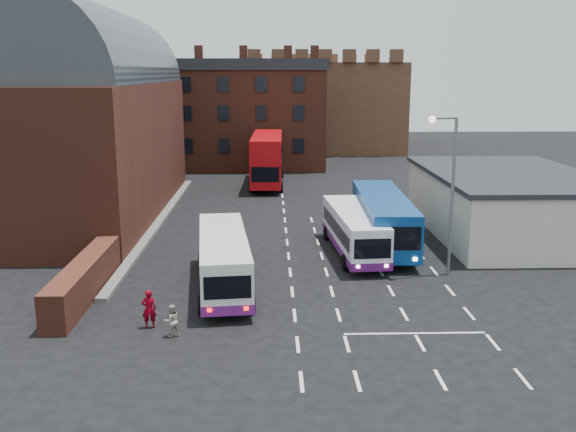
{
  "coord_description": "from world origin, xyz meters",
  "views": [
    {
      "loc": [
        -1.07,
        -28.19,
        10.81
      ],
      "look_at": [
        0.0,
        10.0,
        2.2
      ],
      "focal_mm": 40.0,
      "sensor_mm": 36.0,
      "label": 1
    }
  ],
  "objects_px": {
    "bus_red_double": "(267,159)",
    "pedestrian_beige": "(172,321)",
    "street_lamp": "(448,181)",
    "pedestrian_red": "(149,309)",
    "bus_blue": "(383,217)",
    "bus_white_outbound": "(223,257)",
    "bus_white_inbound": "(354,229)"
  },
  "relations": [
    {
      "from": "bus_red_double",
      "to": "pedestrian_red",
      "type": "distance_m",
      "value": 36.04
    },
    {
      "from": "bus_white_outbound",
      "to": "bus_white_inbound",
      "type": "bearing_deg",
      "value": 33.13
    },
    {
      "from": "bus_white_outbound",
      "to": "bus_red_double",
      "type": "height_order",
      "value": "bus_red_double"
    },
    {
      "from": "bus_red_double",
      "to": "street_lamp",
      "type": "relative_size",
      "value": 1.43
    },
    {
      "from": "bus_blue",
      "to": "street_lamp",
      "type": "bearing_deg",
      "value": 112.82
    },
    {
      "from": "bus_red_double",
      "to": "street_lamp",
      "type": "bearing_deg",
      "value": 110.11
    },
    {
      "from": "bus_blue",
      "to": "bus_white_inbound",
      "type": "bearing_deg",
      "value": 42.2
    },
    {
      "from": "bus_white_outbound",
      "to": "bus_white_inbound",
      "type": "height_order",
      "value": "bus_white_outbound"
    },
    {
      "from": "bus_white_outbound",
      "to": "bus_blue",
      "type": "distance_m",
      "value": 12.26
    },
    {
      "from": "bus_blue",
      "to": "pedestrian_beige",
      "type": "bearing_deg",
      "value": 52.83
    },
    {
      "from": "pedestrian_red",
      "to": "pedestrian_beige",
      "type": "distance_m",
      "value": 1.48
    },
    {
      "from": "bus_white_outbound",
      "to": "bus_red_double",
      "type": "bearing_deg",
      "value": 80.04
    },
    {
      "from": "bus_white_outbound",
      "to": "bus_white_inbound",
      "type": "xyz_separation_m",
      "value": [
        7.42,
        6.03,
        -0.05
      ]
    },
    {
      "from": "pedestrian_red",
      "to": "bus_white_inbound",
      "type": "bearing_deg",
      "value": -141.23
    },
    {
      "from": "bus_red_double",
      "to": "pedestrian_red",
      "type": "xyz_separation_m",
      "value": [
        -4.97,
        -35.66,
        -1.75
      ]
    },
    {
      "from": "pedestrian_beige",
      "to": "street_lamp",
      "type": "bearing_deg",
      "value": -175.79
    },
    {
      "from": "pedestrian_beige",
      "to": "pedestrian_red",
      "type": "bearing_deg",
      "value": -66.84
    },
    {
      "from": "bus_red_double",
      "to": "bus_blue",
      "type": "bearing_deg",
      "value": 109.44
    },
    {
      "from": "bus_white_outbound",
      "to": "pedestrian_beige",
      "type": "xyz_separation_m",
      "value": [
        -1.74,
        -6.11,
        -0.95
      ]
    },
    {
      "from": "bus_blue",
      "to": "street_lamp",
      "type": "xyz_separation_m",
      "value": [
        2.32,
        -6.0,
        3.28
      ]
    },
    {
      "from": "bus_white_inbound",
      "to": "street_lamp",
      "type": "xyz_separation_m",
      "value": [
        4.37,
        -4.25,
        3.61
      ]
    },
    {
      "from": "bus_blue",
      "to": "bus_red_double",
      "type": "height_order",
      "value": "bus_red_double"
    },
    {
      "from": "bus_white_outbound",
      "to": "bus_red_double",
      "type": "distance_m",
      "value": 30.59
    },
    {
      "from": "bus_red_double",
      "to": "pedestrian_beige",
      "type": "distance_m",
      "value": 36.87
    },
    {
      "from": "pedestrian_beige",
      "to": "bus_blue",
      "type": "bearing_deg",
      "value": -154.95
    },
    {
      "from": "street_lamp",
      "to": "pedestrian_red",
      "type": "xyz_separation_m",
      "value": [
        -14.64,
        -6.94,
        -4.35
      ]
    },
    {
      "from": "bus_blue",
      "to": "pedestrian_red",
      "type": "distance_m",
      "value": 17.9
    },
    {
      "from": "bus_blue",
      "to": "pedestrian_red",
      "type": "height_order",
      "value": "bus_blue"
    },
    {
      "from": "pedestrian_beige",
      "to": "bus_red_double",
      "type": "bearing_deg",
      "value": -122.07
    },
    {
      "from": "bus_blue",
      "to": "bus_red_double",
      "type": "xyz_separation_m",
      "value": [
        -7.35,
        22.72,
        0.68
      ]
    },
    {
      "from": "bus_white_inbound",
      "to": "pedestrian_red",
      "type": "height_order",
      "value": "bus_white_inbound"
    },
    {
      "from": "street_lamp",
      "to": "pedestrian_beige",
      "type": "xyz_separation_m",
      "value": [
        -13.53,
        -7.89,
        -4.51
      ]
    }
  ]
}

